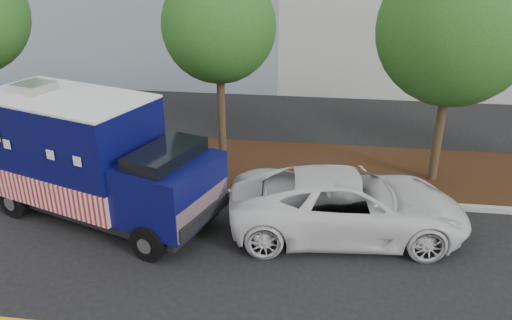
# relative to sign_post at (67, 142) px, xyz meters

# --- Properties ---
(ground) EXTENTS (120.00, 120.00, 0.00)m
(ground) POSITION_rel_sign_post_xyz_m (3.59, -1.94, -1.20)
(ground) COLOR black
(ground) RESTS_ON ground
(curb) EXTENTS (120.00, 0.18, 0.15)m
(curb) POSITION_rel_sign_post_xyz_m (3.59, -0.54, -1.12)
(curb) COLOR #9E9E99
(curb) RESTS_ON ground
(mulch_strip) EXTENTS (120.00, 4.00, 0.15)m
(mulch_strip) POSITION_rel_sign_post_xyz_m (3.59, 1.56, -1.12)
(mulch_strip) COLOR black
(mulch_strip) RESTS_ON ground
(tree_b) EXTENTS (3.49, 3.49, 6.29)m
(tree_b) POSITION_rel_sign_post_xyz_m (4.55, 1.74, 3.33)
(tree_b) COLOR #38281C
(tree_b) RESTS_ON ground
(tree_c) EXTENTS (4.27, 4.27, 6.83)m
(tree_c) POSITION_rel_sign_post_xyz_m (11.27, 1.10, 3.49)
(tree_c) COLOR #38281C
(tree_c) RESTS_ON ground
(sign_post) EXTENTS (0.06, 0.06, 2.40)m
(sign_post) POSITION_rel_sign_post_xyz_m (0.00, 0.00, 0.00)
(sign_post) COLOR #473828
(sign_post) RESTS_ON ground
(food_truck) EXTENTS (7.02, 4.39, 3.49)m
(food_truck) POSITION_rel_sign_post_xyz_m (1.72, -2.08, 0.38)
(food_truck) COLOR black
(food_truck) RESTS_ON ground
(white_car) EXTENTS (6.16, 3.29, 1.65)m
(white_car) POSITION_rel_sign_post_xyz_m (8.55, -2.16, -0.38)
(white_car) COLOR white
(white_car) RESTS_ON ground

